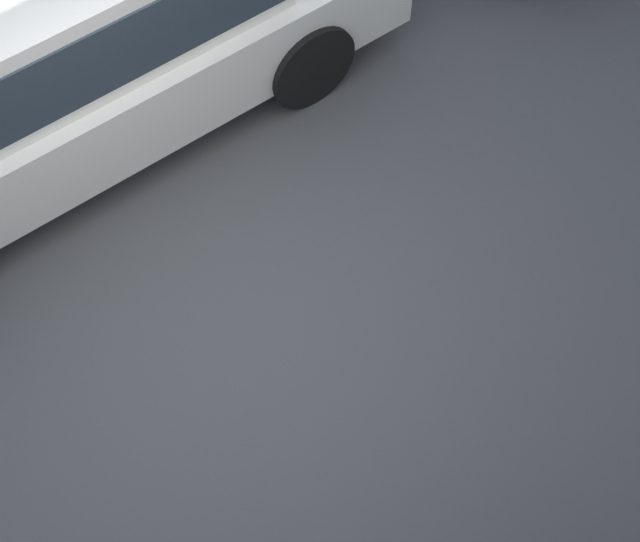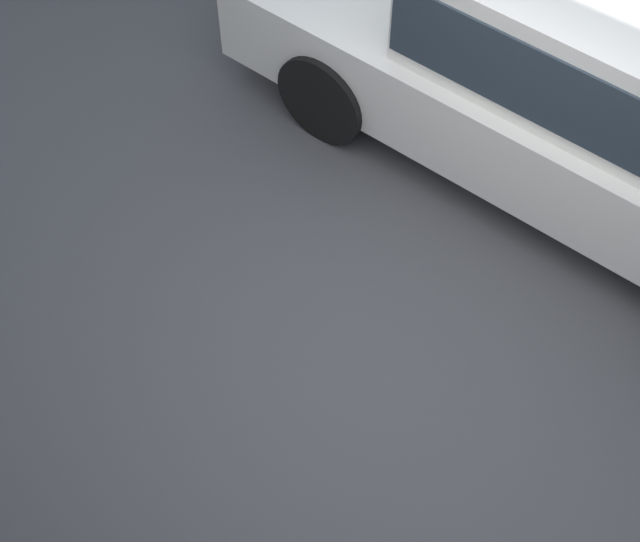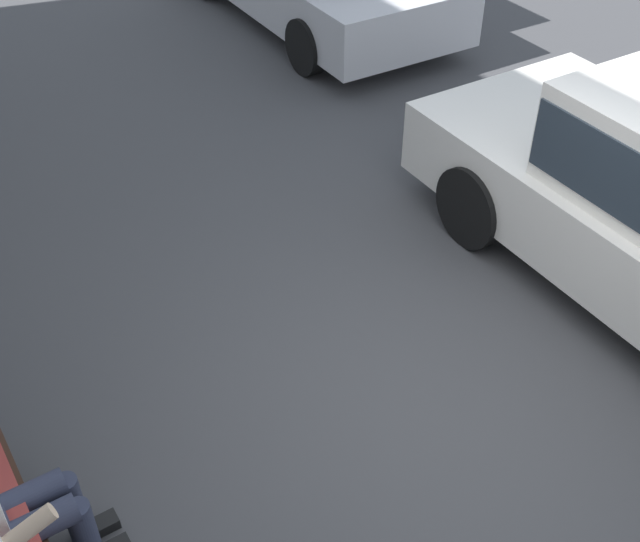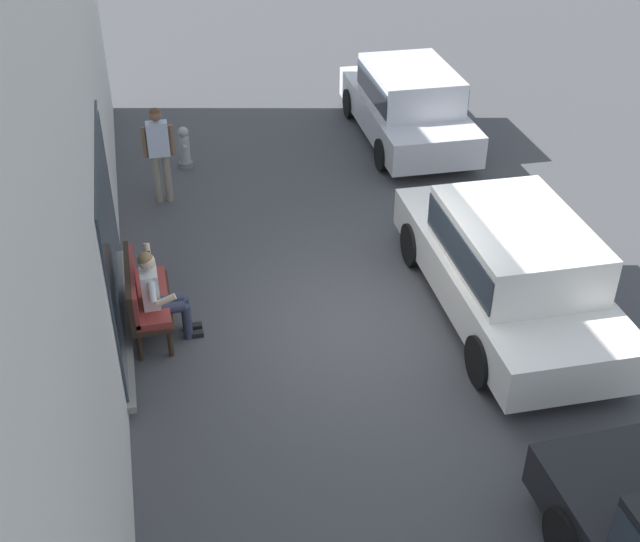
{
  "view_description": "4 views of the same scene",
  "coord_description": "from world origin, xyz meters",
  "views": [
    {
      "loc": [
        1.29,
        2.6,
        5.44
      ],
      "look_at": [
        -0.26,
        0.6,
        1.08
      ],
      "focal_mm": 55.0,
      "sensor_mm": 36.0,
      "label": 1
    },
    {
      "loc": [
        -1.37,
        2.6,
        4.94
      ],
      "look_at": [
        0.36,
        0.25,
        0.81
      ],
      "focal_mm": 55.0,
      "sensor_mm": 36.0,
      "label": 2
    },
    {
      "loc": [
        -2.3,
        2.6,
        3.91
      ],
      "look_at": [
        0.8,
        0.6,
        0.87
      ],
      "focal_mm": 45.0,
      "sensor_mm": 36.0,
      "label": 3
    },
    {
      "loc": [
        -8.51,
        2.6,
        6.68
      ],
      "look_at": [
        -0.15,
        0.63,
        1.08
      ],
      "focal_mm": 45.0,
      "sensor_mm": 36.0,
      "label": 4
    }
  ],
  "objects": [
    {
      "name": "ground_plane",
      "position": [
        0.0,
        0.0,
        0.0
      ],
      "size": [
        60.0,
        60.0,
        0.0
      ],
      "primitive_type": "plane",
      "color": "#424244"
    },
    {
      "name": "parked_car_mid",
      "position": [
        -0.16,
        -2.02,
        0.84
      ],
      "size": [
        4.64,
        2.03,
        1.54
      ],
      "color": "white",
      "rests_on": "ground_plane"
    }
  ]
}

